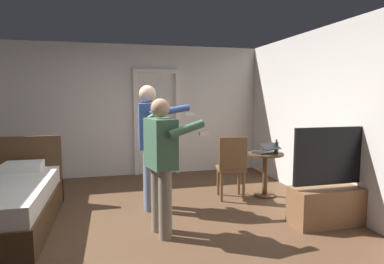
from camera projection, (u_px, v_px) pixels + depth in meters
name	position (u px, v px, depth m)	size (l,w,h in m)	color
ground_plane	(135.00, 231.00, 3.91)	(6.15, 6.15, 0.00)	brown
wall_back	(124.00, 111.00, 6.52)	(5.79, 0.12, 2.60)	silver
wall_right	(344.00, 118.00, 4.44)	(0.12, 5.83, 2.60)	silver
doorway_frame	(157.00, 114.00, 6.61)	(0.93, 0.08, 2.13)	white
tv_flatscreen	(336.00, 196.00, 4.10)	(1.22, 0.40, 1.23)	brown
side_table	(265.00, 168.00, 5.20)	(0.57, 0.57, 0.70)	#4C331E
laptop	(266.00, 150.00, 5.12)	(0.40, 0.41, 0.17)	black
bottle_on_table	(276.00, 148.00, 5.12)	(0.06, 0.06, 0.22)	#19352C
wooden_chair	(232.00, 165.00, 5.01)	(0.49, 0.49, 0.99)	brown
person_blue_shirt	(162.00, 158.00, 3.71)	(0.70, 0.61, 1.58)	gray
person_striped_shirt	(149.00, 138.00, 4.58)	(0.73, 0.56, 1.75)	slate
suitcase_dark	(28.00, 189.00, 5.03)	(0.63, 0.38, 0.35)	#4C1919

